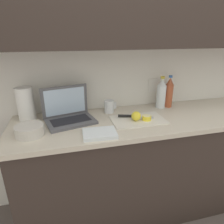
{
  "coord_description": "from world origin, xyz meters",
  "views": [
    {
      "loc": [
        -0.69,
        -1.35,
        1.52
      ],
      "look_at": [
        -0.35,
        -0.01,
        0.98
      ],
      "focal_mm": 32.0,
      "sensor_mm": 36.0,
      "label": 1
    }
  ],
  "objects": [
    {
      "name": "lemon_whole_beside",
      "position": [
        -0.17,
        -0.05,
        0.94
      ],
      "size": [
        0.07,
        0.07,
        0.07
      ],
      "color": "yellow",
      "rests_on": "cutting_board"
    },
    {
      "name": "wall_back",
      "position": [
        -0.0,
        0.23,
        1.56
      ],
      "size": [
        5.2,
        0.38,
        2.6
      ],
      "color": "white",
      "rests_on": "ground_plane"
    },
    {
      "name": "counter_unit",
      "position": [
        0.02,
        0.0,
        0.46
      ],
      "size": [
        2.21,
        0.61,
        0.9
      ],
      "color": "#332823",
      "rests_on": "ground_plane"
    },
    {
      "name": "measuring_cup",
      "position": [
        -0.32,
        0.19,
        0.95
      ],
      "size": [
        0.1,
        0.08,
        0.1
      ],
      "color": "silver",
      "rests_on": "counter_unit"
    },
    {
      "name": "dish_towel",
      "position": [
        -0.48,
        -0.2,
        0.91
      ],
      "size": [
        0.23,
        0.17,
        0.02
      ],
      "primitive_type": "cube",
      "rotation": [
        0.0,
        0.0,
        -0.06
      ],
      "color": "white",
      "rests_on": "counter_unit"
    },
    {
      "name": "bottle_green_soda",
      "position": [
        0.23,
        0.19,
        1.03
      ],
      "size": [
        0.07,
        0.07,
        0.29
      ],
      "color": "#A34C2D",
      "rests_on": "counter_unit"
    },
    {
      "name": "laptop",
      "position": [
        -0.66,
        0.1,
        0.96
      ],
      "size": [
        0.4,
        0.32,
        0.26
      ],
      "rotation": [
        0.0,
        0.0,
        0.24
      ],
      "color": "#515156",
      "rests_on": "counter_unit"
    },
    {
      "name": "lemon_half_cut",
      "position": [
        -0.09,
        -0.06,
        0.93
      ],
      "size": [
        0.07,
        0.07,
        0.04
      ],
      "color": "yellow",
      "rests_on": "cutting_board"
    },
    {
      "name": "bottle_oil_tall",
      "position": [
        0.16,
        0.19,
        1.03
      ],
      "size": [
        0.08,
        0.08,
        0.28
      ],
      "color": "silver",
      "rests_on": "counter_unit"
    },
    {
      "name": "knife",
      "position": [
        -0.2,
        0.02,
        0.92
      ],
      "size": [
        0.28,
        0.11,
        0.02
      ],
      "rotation": [
        0.0,
        0.0,
        -0.29
      ],
      "color": "silver",
      "rests_on": "cutting_board"
    },
    {
      "name": "paper_towel_roll",
      "position": [
        -0.97,
        0.19,
        1.03
      ],
      "size": [
        0.13,
        0.13,
        0.26
      ],
      "color": "white",
      "rests_on": "counter_unit"
    },
    {
      "name": "cutting_board",
      "position": [
        -0.15,
        -0.03,
        0.9
      ],
      "size": [
        0.41,
        0.25,
        0.01
      ],
      "primitive_type": "cube",
      "color": "silver",
      "rests_on": "counter_unit"
    },
    {
      "name": "ground_plane",
      "position": [
        0.0,
        0.0,
        0.0
      ],
      "size": [
        12.0,
        12.0,
        0.0
      ],
      "primitive_type": "plane",
      "color": "#564C47",
      "rests_on": "ground"
    },
    {
      "name": "bowl_white",
      "position": [
        -0.92,
        -0.09,
        0.94
      ],
      "size": [
        0.18,
        0.18,
        0.07
      ],
      "color": "beige",
      "rests_on": "counter_unit"
    }
  ]
}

